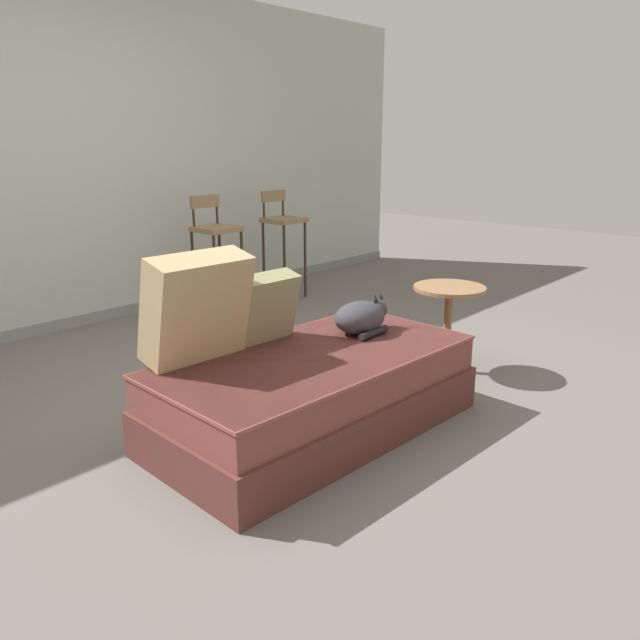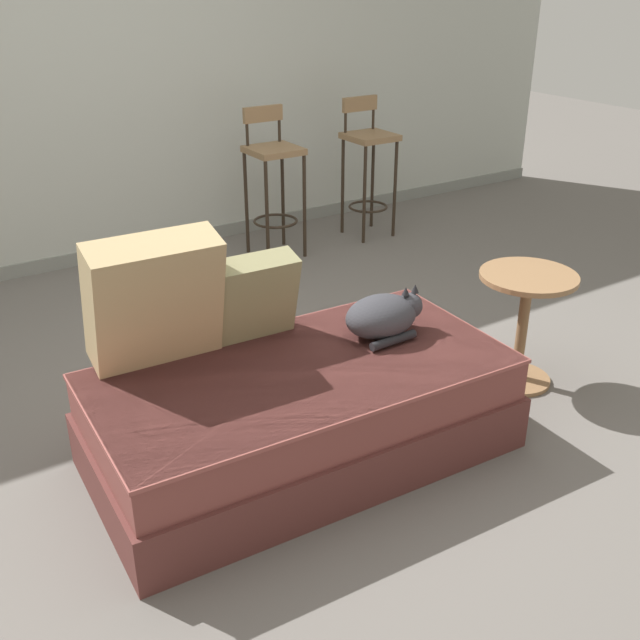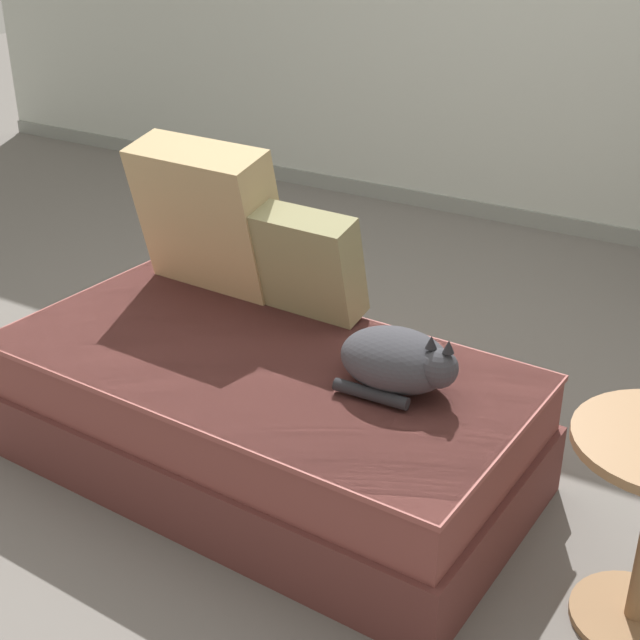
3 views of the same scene
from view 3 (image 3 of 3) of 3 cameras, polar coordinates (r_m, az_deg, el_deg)
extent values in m
plane|color=#66605B|center=(3.16, 0.50, -5.89)|extent=(16.00, 16.00, 0.00)
cube|color=gray|center=(4.98, 13.62, 6.26)|extent=(8.00, 0.02, 0.09)
cube|color=brown|center=(2.82, -3.70, -7.63)|extent=(1.67, 0.91, 0.22)
cube|color=brown|center=(2.71, -3.82, -4.07)|extent=(1.63, 0.87, 0.18)
cube|color=brown|center=(2.67, -3.87, -2.54)|extent=(1.65, 0.88, 0.02)
cube|color=tan|center=(3.05, -7.16, 6.60)|extent=(0.50, 0.31, 0.52)
cube|color=#847F56|center=(2.84, -0.74, 3.64)|extent=(0.35, 0.22, 0.36)
ellipsoid|color=#333338|center=(2.48, 4.84, -2.55)|extent=(0.33, 0.25, 0.17)
sphere|color=#333338|center=(2.41, 7.58, -3.08)|extent=(0.11, 0.11, 0.11)
cone|color=black|center=(2.38, 7.14, -1.40)|extent=(0.03, 0.03, 0.04)
cone|color=black|center=(2.36, 8.24, -1.69)|extent=(0.03, 0.03, 0.04)
cylinder|color=black|center=(2.43, 3.27, -4.74)|extent=(0.22, 0.04, 0.04)
cylinder|color=olive|center=(2.50, 19.43, -17.50)|extent=(0.32, 0.32, 0.02)
camera|label=1|loc=(3.50, -60.52, 9.02)|focal=35.00mm
camera|label=2|loc=(2.69, -67.49, 13.71)|focal=42.00mm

